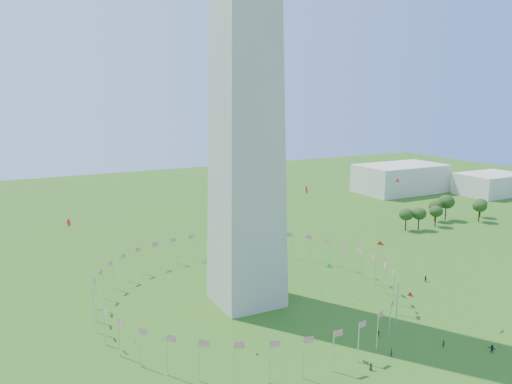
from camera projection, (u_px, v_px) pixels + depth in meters
flag_ring at (246, 286)px, 136.67m from camera, size 80.24×80.24×9.00m
gov_building_east_a at (400, 178)px, 290.98m from camera, size 50.00×30.00×16.00m
gov_building_east_b at (491, 184)px, 283.36m from camera, size 35.00×25.00×12.00m
crowd at (398, 374)px, 100.20m from camera, size 99.01×57.13×2.04m
kites_aloft at (347, 253)px, 117.41m from camera, size 103.49×70.46×34.92m
tree_line_east at (444, 213)px, 219.49m from camera, size 52.91×15.79×11.35m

